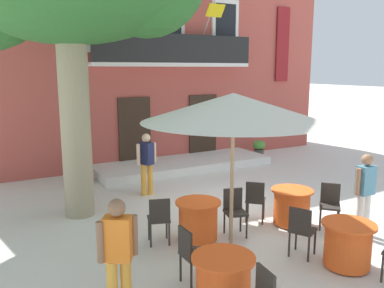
# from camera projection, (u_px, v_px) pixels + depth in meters

# --- Properties ---
(ground_plane) EXTENTS (120.00, 120.00, 0.00)m
(ground_plane) POSITION_uv_depth(u_px,v_px,m) (236.00, 208.00, 9.46)
(ground_plane) COLOR silver
(building_facade) EXTENTS (13.00, 5.09, 7.50)m
(building_facade) POSITION_uv_depth(u_px,v_px,m) (146.00, 54.00, 15.13)
(building_facade) COLOR #B24C42
(building_facade) RESTS_ON ground
(entrance_step_platform) EXTENTS (5.81, 1.91, 0.25)m
(entrance_step_platform) POSITION_uv_depth(u_px,v_px,m) (183.00, 164.00, 13.27)
(entrance_step_platform) COLOR silver
(entrance_step_platform) RESTS_ON ground
(cafe_table_near_tree) EXTENTS (0.86, 0.86, 0.76)m
(cafe_table_near_tree) POSITION_uv_depth(u_px,v_px,m) (292.00, 206.00, 8.41)
(cafe_table_near_tree) COLOR #EA561E
(cafe_table_near_tree) RESTS_ON ground
(cafe_chair_near_tree_0) EXTENTS (0.57, 0.57, 0.91)m
(cafe_chair_near_tree_0) POSITION_uv_depth(u_px,v_px,m) (330.00, 203.00, 8.23)
(cafe_chair_near_tree_0) COLOR #2D2823
(cafe_chair_near_tree_0) RESTS_ON ground
(cafe_chair_near_tree_1) EXTENTS (0.57, 0.57, 0.91)m
(cafe_chair_near_tree_1) POSITION_uv_depth(u_px,v_px,m) (255.00, 199.00, 8.49)
(cafe_chair_near_tree_1) COLOR #2D2823
(cafe_chair_near_tree_1) RESTS_ON ground
(cafe_table_middle) EXTENTS (0.86, 0.86, 0.76)m
(cafe_table_middle) POSITION_uv_depth(u_px,v_px,m) (198.00, 220.00, 7.66)
(cafe_table_middle) COLOR #EA561E
(cafe_table_middle) RESTS_ON ground
(cafe_chair_middle_0) EXTENTS (0.50, 0.50, 0.91)m
(cafe_chair_middle_0) POSITION_uv_depth(u_px,v_px,m) (159.00, 217.00, 7.41)
(cafe_chair_middle_0) COLOR #2D2823
(cafe_chair_middle_0) RESTS_ON ground
(cafe_chair_middle_1) EXTENTS (0.50, 0.50, 0.91)m
(cafe_chair_middle_1) POSITION_uv_depth(u_px,v_px,m) (234.00, 209.00, 7.88)
(cafe_chair_middle_1) COLOR #2D2823
(cafe_chair_middle_1) RESTS_ON ground
(cafe_table_front) EXTENTS (0.86, 0.86, 0.76)m
(cafe_table_front) POSITION_uv_depth(u_px,v_px,m) (223.00, 282.00, 5.43)
(cafe_table_front) COLOR #EA561E
(cafe_table_front) RESTS_ON ground
(cafe_chair_front_1) EXTENTS (0.40, 0.40, 0.91)m
(cafe_chair_front_1) POSITION_uv_depth(u_px,v_px,m) (191.00, 252.00, 6.01)
(cafe_chair_front_1) COLOR #2D2823
(cafe_chair_front_1) RESTS_ON ground
(cafe_table_far_side) EXTENTS (0.86, 0.86, 0.76)m
(cafe_table_far_side) POSITION_uv_depth(u_px,v_px,m) (348.00, 245.00, 6.59)
(cafe_table_far_side) COLOR #EA561E
(cafe_table_far_side) RESTS_ON ground
(cafe_chair_far_side_1) EXTENTS (0.54, 0.54, 0.91)m
(cafe_chair_far_side_1) POSITION_uv_depth(u_px,v_px,m) (302.00, 228.00, 6.91)
(cafe_chair_far_side_1) COLOR #2D2823
(cafe_chair_far_side_1) RESTS_ON ground
(cafe_umbrella) EXTENTS (2.90, 2.90, 2.85)m
(cafe_umbrella) POSITION_uv_depth(u_px,v_px,m) (233.00, 108.00, 6.25)
(cafe_umbrella) COLOR #997A56
(cafe_umbrella) RESTS_ON ground
(ground_planter_left) EXTENTS (0.41, 0.41, 0.75)m
(ground_planter_left) POSITION_uv_depth(u_px,v_px,m) (85.00, 168.00, 11.55)
(ground_planter_left) COLOR slate
(ground_planter_left) RESTS_ON ground
(ground_planter_right) EXTENTS (0.47, 0.47, 0.62)m
(ground_planter_right) POSITION_uv_depth(u_px,v_px,m) (259.00, 148.00, 14.91)
(ground_planter_right) COLOR #47423D
(ground_planter_right) RESTS_ON ground
(pedestrian_near_entrance) EXTENTS (0.53, 0.23, 1.63)m
(pedestrian_near_entrance) POSITION_uv_depth(u_px,v_px,m) (365.00, 190.00, 7.75)
(pedestrian_near_entrance) COLOR silver
(pedestrian_near_entrance) RESTS_ON ground
(pedestrian_mid_plaza) EXTENTS (0.53, 0.40, 1.61)m
(pedestrian_mid_plaza) POSITION_uv_depth(u_px,v_px,m) (147.00, 161.00, 10.29)
(pedestrian_mid_plaza) COLOR gold
(pedestrian_mid_plaza) RESTS_ON ground
(pedestrian_by_tree) EXTENTS (0.53, 0.37, 1.66)m
(pedestrian_by_tree) POSITION_uv_depth(u_px,v_px,m) (118.00, 254.00, 5.03)
(pedestrian_by_tree) COLOR gold
(pedestrian_by_tree) RESTS_ON ground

